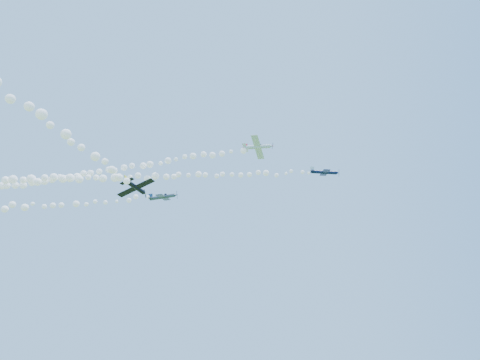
% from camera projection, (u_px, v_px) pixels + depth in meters
% --- Properties ---
extents(plane_white, '(6.75, 6.97, 2.63)m').
position_uv_depth(plane_white, '(258.00, 147.00, 84.64)').
color(plane_white, silver).
extents(smoke_trail_white, '(74.24, 10.19, 2.89)m').
position_uv_depth(smoke_trail_white, '(96.00, 172.00, 94.32)').
color(smoke_trail_white, white).
extents(plane_navy, '(6.57, 6.77, 2.56)m').
position_uv_depth(plane_navy, '(325.00, 172.00, 88.66)').
color(plane_navy, '#0E163D').
extents(smoke_trail_navy, '(71.25, 11.48, 2.63)m').
position_uv_depth(smoke_trail_navy, '(155.00, 176.00, 90.10)').
color(smoke_trail_navy, white).
extents(plane_grey, '(6.36, 6.40, 2.12)m').
position_uv_depth(plane_grey, '(163.00, 197.00, 83.30)').
color(plane_grey, '#3C4858').
extents(plane_black, '(6.84, 6.74, 2.33)m').
position_uv_depth(plane_black, '(136.00, 187.00, 71.73)').
color(plane_black, black).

